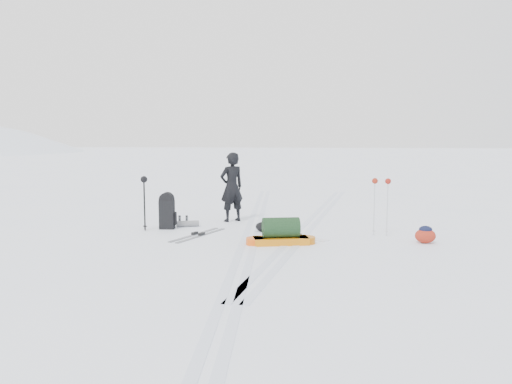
# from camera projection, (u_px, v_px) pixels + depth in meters

# --- Properties ---
(ground) EXTENTS (200.00, 200.00, 0.00)m
(ground) POSITION_uv_depth(u_px,v_px,m) (252.00, 233.00, 11.38)
(ground) COLOR white
(ground) RESTS_ON ground
(ski_tracks) EXTENTS (3.38, 17.97, 0.01)m
(ski_tracks) POSITION_uv_depth(u_px,v_px,m) (281.00, 227.00, 12.17)
(ski_tracks) COLOR silver
(ski_tracks) RESTS_ON ground
(skier) EXTENTS (0.78, 0.74, 1.79)m
(skier) POSITION_uv_depth(u_px,v_px,m) (232.00, 187.00, 12.90)
(skier) COLOR black
(skier) RESTS_ON ground
(pulk_sled) EXTENTS (1.49, 0.73, 0.55)m
(pulk_sled) POSITION_uv_depth(u_px,v_px,m) (281.00, 234.00, 10.20)
(pulk_sled) COLOR #CB700B
(pulk_sled) RESTS_ON ground
(expedition_rucksack) EXTENTS (0.88, 0.63, 0.88)m
(expedition_rucksack) POSITION_uv_depth(u_px,v_px,m) (170.00, 212.00, 11.92)
(expedition_rucksack) COLOR black
(expedition_rucksack) RESTS_ON ground
(ski_poles_black) EXTENTS (0.16, 0.16, 1.28)m
(ski_poles_black) POSITION_uv_depth(u_px,v_px,m) (144.00, 186.00, 11.62)
(ski_poles_black) COLOR black
(ski_poles_black) RESTS_ON ground
(ski_poles_silver) EXTENTS (0.41, 0.18, 1.28)m
(ski_poles_silver) POSITION_uv_depth(u_px,v_px,m) (381.00, 188.00, 10.97)
(ski_poles_silver) COLOR silver
(ski_poles_silver) RESTS_ON ground
(touring_skis_grey) EXTENTS (0.91, 1.82, 0.07)m
(touring_skis_grey) POSITION_uv_depth(u_px,v_px,m) (198.00, 235.00, 11.11)
(touring_skis_grey) COLOR gray
(touring_skis_grey) RESTS_ON ground
(touring_skis_white) EXTENTS (1.44, 1.08, 0.06)m
(touring_skis_white) POSITION_uv_depth(u_px,v_px,m) (296.00, 236.00, 10.98)
(touring_skis_white) COLOR silver
(touring_skis_white) RESTS_ON ground
(rope_coil) EXTENTS (0.68, 0.68, 0.06)m
(rope_coil) POSITION_uv_depth(u_px,v_px,m) (287.00, 241.00, 10.38)
(rope_coil) COLOR #53A0CA
(rope_coil) RESTS_ON ground
(small_daypack) EXTENTS (0.48, 0.41, 0.36)m
(small_daypack) POSITION_uv_depth(u_px,v_px,m) (425.00, 235.00, 10.29)
(small_daypack) COLOR maroon
(small_daypack) RESTS_ON ground
(thermos_pair) EXTENTS (0.21, 0.20, 0.26)m
(thermos_pair) POSITION_uv_depth(u_px,v_px,m) (183.00, 221.00, 12.36)
(thermos_pair) COLOR #585C60
(thermos_pair) RESTS_ON ground
(stuff_sack) EXTENTS (0.38, 0.29, 0.22)m
(stuff_sack) POSITION_uv_depth(u_px,v_px,m) (263.00, 227.00, 11.56)
(stuff_sack) COLOR black
(stuff_sack) RESTS_ON ground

